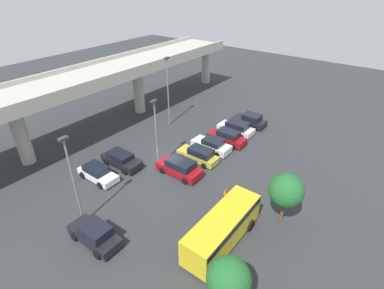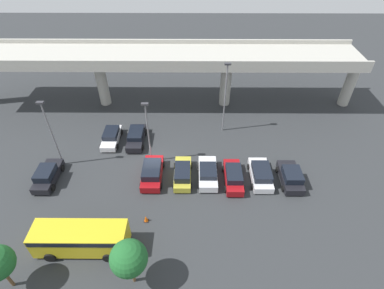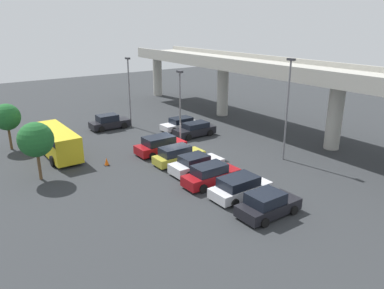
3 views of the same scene
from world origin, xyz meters
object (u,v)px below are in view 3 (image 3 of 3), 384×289
Objects in this scene: lamp_post_by_overpass at (180,103)px; traffic_cone at (107,162)px; parked_car_8 at (268,204)px; parked_car_1 at (180,124)px; parked_car_5 at (196,164)px; parked_car_2 at (195,130)px; parked_car_4 at (178,155)px; tree_front_left at (7,117)px; lamp_post_mid_lot at (129,87)px; parked_car_7 at (240,187)px; lamp_post_near_aisle at (288,103)px; parked_car_3 at (160,145)px; parked_car_6 at (211,175)px; parked_car_0 at (109,122)px; shuttle_bus at (57,140)px; tree_front_centre at (36,140)px.

traffic_cone is (0.40, -8.08, -4.16)m from lamp_post_by_overpass.
lamp_post_by_overpass is at bearing 78.23° from parked_car_8.
parked_car_1 is 0.97× the size of parked_car_5.
parked_car_4 is (5.75, -6.04, 0.01)m from parked_car_2.
tree_front_left is 6.52× the size of traffic_cone.
parked_car_7 is at bearing -5.68° from lamp_post_mid_lot.
parked_car_2 is 1.02× the size of parked_car_5.
parked_car_7 is 10.13m from lamp_post_near_aisle.
parked_car_5 is 8.56m from parked_car_8.
parked_car_3 is 5.48m from traffic_cone.
parked_car_8 is (14.37, -0.46, -0.05)m from parked_car_3.
parked_car_8 is (5.93, 0.03, -0.03)m from parked_car_6.
traffic_cone is (2.55, -11.41, -0.42)m from parked_car_2.
parked_car_2 is at bearing 69.24° from parked_car_8.
lamp_post_near_aisle is (18.78, 8.80, 4.46)m from parked_car_0.
lamp_post_by_overpass is (10.39, 3.09, 3.70)m from parked_car_0.
lamp_post_near_aisle is 1.12× the size of lamp_post_mid_lot.
parked_car_3 is 0.63× the size of lamp_post_by_overpass.
parked_car_2 is 8.34m from parked_car_4.
parked_car_7 is (16.90, -6.16, 0.06)m from parked_car_1.
parked_car_5 is at bearing 88.83° from parked_car_7.
tree_front_left reaches higher than parked_car_5.
lamp_post_mid_lot is 13.37m from traffic_cone.
parked_car_0 is 11.45m from lamp_post_by_overpass.
lamp_post_near_aisle is 10.18m from lamp_post_by_overpass.
parked_car_4 is (8.76, -6.13, 0.06)m from parked_car_1.
lamp_post_near_aisle reaches higher than parked_car_6.
lamp_post_mid_lot is at bearing 84.32° from parked_car_7.
lamp_post_mid_lot is (0.63, 2.50, 3.96)m from parked_car_0.
parked_car_3 is at bearing 49.98° from tree_front_left.
lamp_post_mid_lot is at bearing -48.89° from parked_car_1.
parked_car_8 reaches higher than parked_car_1.
tree_front_left is (-3.98, -17.43, 2.56)m from parked_car_1.
parked_car_1 is at bearing 55.02° from parked_car_4.
traffic_cone is (5.56, -11.51, -0.36)m from parked_car_1.
parked_car_7 is 18.18m from shuttle_bus.
tree_front_centre reaches higher than parked_car_4.
parked_car_2 is (3.01, -0.09, 0.05)m from parked_car_1.
parked_car_2 is 0.58× the size of lamp_post_mid_lot.
parked_car_3 is 11.27m from tree_front_centre.
parked_car_3 is 11.33m from parked_car_7.
parked_car_7 is at bearing 28.35° from tree_front_left.
parked_car_1 is 3.01m from parked_car_2.
parked_car_8 is (3.04, -0.35, 0.01)m from parked_car_7.
parked_car_7 is (5.51, -0.11, 0.02)m from parked_car_5.
parked_car_8 reaches higher than parked_car_4.
lamp_post_near_aisle is (12.91, 16.53, 3.70)m from shuttle_bus.
lamp_post_by_overpass reaches higher than tree_front_left.
parked_car_0 is at bearing 135.11° from tree_front_centre.
traffic_cone is at bearing -120.10° from lamp_post_near_aisle.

